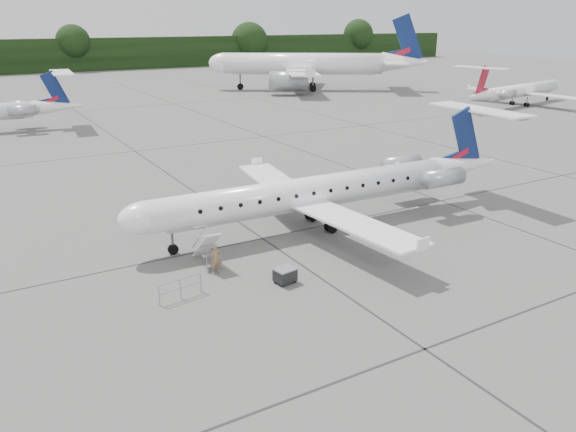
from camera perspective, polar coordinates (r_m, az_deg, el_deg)
ground at (r=32.64m, az=8.03°, el=-3.25°), size 320.00×320.00×0.00m
treeline at (r=154.87m, az=-24.00°, el=14.63°), size 260.00×4.00×8.00m
main_regional_jet at (r=34.31m, az=2.08°, el=3.93°), size 26.51×19.52×6.64m
airstair at (r=30.19m, az=-8.28°, el=-3.04°), size 0.93×2.37×2.08m
passenger at (r=29.14m, az=-7.35°, el=-4.36°), size 0.61×0.42×1.59m
safety_railing at (r=26.96m, az=-10.87°, el=-7.30°), size 2.19×0.42×1.00m
baggage_cart at (r=28.03m, az=-0.30°, el=-6.02°), size 1.10×0.94×0.85m
bg_narrowbody at (r=106.45m, az=1.55°, el=16.22°), size 45.51×42.23×13.29m
bg_regional_right at (r=94.46m, az=22.92°, el=12.28°), size 27.42×21.96×6.44m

